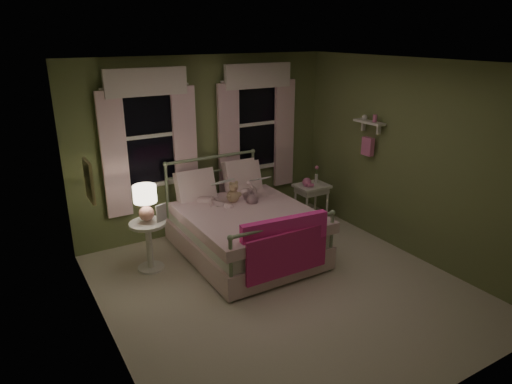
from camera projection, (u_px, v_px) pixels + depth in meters
room_shell at (285, 185)px, 5.04m from camera, size 4.20×4.20×4.20m
bed at (244, 228)px, 6.20m from camera, size 1.58×2.04×1.18m
pink_throw at (286, 240)px, 5.29m from camera, size 1.10×0.20×0.71m
child_left at (210, 181)px, 6.21m from camera, size 0.34×0.29×0.80m
child_right at (245, 175)px, 6.48m from camera, size 0.45×0.40×0.79m
book_left at (218, 187)px, 6.01m from camera, size 0.23×0.17×0.26m
book_right at (254, 183)px, 6.30m from camera, size 0.20×0.12×0.26m
teddy_bear at (233, 193)px, 6.28m from camera, size 0.23×0.19×0.31m
nightstand_left at (149, 239)px, 5.77m from camera, size 0.46×0.46×0.65m
table_lamp at (145, 200)px, 5.59m from camera, size 0.29×0.29×0.46m
book_nightstand at (157, 222)px, 5.67m from camera, size 0.23×0.27×0.02m
nightstand_right at (312, 191)px, 7.11m from camera, size 0.50×0.40×0.64m
pink_toy at (307, 182)px, 7.01m from camera, size 0.14×0.20×0.14m
bud_vase at (316, 174)px, 7.13m from camera, size 0.06×0.06×0.28m
window_left at (149, 131)px, 6.17m from camera, size 1.34×0.13×1.96m
window_right at (257, 120)px, 6.99m from camera, size 1.34×0.13×1.96m
wall_shelf at (369, 134)px, 6.45m from camera, size 0.15×0.50×0.60m
framed_picture at (89, 181)px, 4.52m from camera, size 0.03×0.32×0.42m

